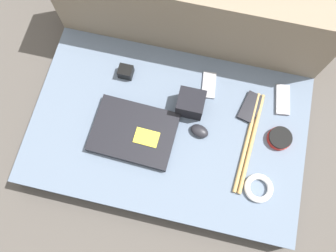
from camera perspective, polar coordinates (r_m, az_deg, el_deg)
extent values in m
plane|color=#4C4742|center=(1.36, 0.00, -1.60)|extent=(8.00, 8.00, 0.00)
cube|color=slate|center=(1.31, 0.00, -0.96)|extent=(1.05, 0.66, 0.11)
cube|color=#7F705B|center=(1.35, 4.34, 18.36)|extent=(1.05, 0.20, 0.42)
cube|color=black|center=(1.24, -5.96, -1.07)|extent=(0.32, 0.24, 0.03)
cube|color=yellow|center=(1.22, -3.76, -1.99)|extent=(0.09, 0.06, 0.00)
ellipsoid|color=black|center=(1.24, 5.50, -0.87)|extent=(0.08, 0.06, 0.03)
cylinder|color=red|center=(1.30, 18.82, -2.06)|extent=(0.09, 0.09, 0.02)
cylinder|color=black|center=(1.29, 19.02, -1.90)|extent=(0.09, 0.09, 0.01)
cube|color=#99999E|center=(1.36, 19.34, 4.34)|extent=(0.07, 0.13, 0.01)
cube|color=black|center=(1.31, 14.19, 3.19)|extent=(0.09, 0.13, 0.01)
cube|color=#99999E|center=(1.32, 7.13, 7.07)|extent=(0.06, 0.12, 0.01)
cube|color=black|center=(1.24, 3.97, 3.94)|extent=(0.10, 0.09, 0.09)
cube|color=black|center=(1.33, -7.36, 9.35)|extent=(0.06, 0.05, 0.04)
torus|color=white|center=(1.24, 15.50, -10.37)|extent=(0.11, 0.11, 0.02)
cylinder|color=tan|center=(1.27, 13.59, -2.55)|extent=(0.05, 0.40, 0.01)
cylinder|color=tan|center=(1.27, 14.36, -2.78)|extent=(0.05, 0.40, 0.01)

